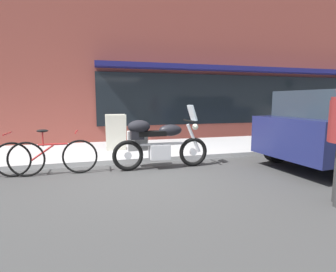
# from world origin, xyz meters

# --- Properties ---
(ground_plane) EXTENTS (80.00, 80.00, 0.00)m
(ground_plane) POSITION_xyz_m (0.00, 0.00, 0.00)
(ground_plane) COLOR #3C3C3C
(storefront_building) EXTENTS (21.21, 0.90, 6.33)m
(storefront_building) POSITION_xyz_m (6.61, 4.18, 3.10)
(storefront_building) COLOR brown
(storefront_building) RESTS_ON ground_plane
(touring_motorcycle) EXTENTS (2.17, 0.66, 1.41)m
(touring_motorcycle) POSITION_xyz_m (0.42, 0.53, 0.61)
(touring_motorcycle) COLOR black
(touring_motorcycle) RESTS_ON ground_plane
(parked_bicycle) EXTENTS (1.72, 0.48, 0.94)m
(parked_bicycle) POSITION_xyz_m (-1.70, 0.57, 0.38)
(parked_bicycle) COLOR black
(parked_bicycle) RESTS_ON ground_plane
(sandwich_board_sign) EXTENTS (0.55, 0.43, 1.00)m
(sandwich_board_sign) POSITION_xyz_m (-0.31, 2.35, 0.63)
(sandwich_board_sign) COLOR silver
(sandwich_board_sign) RESTS_ON sidewalk_curb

